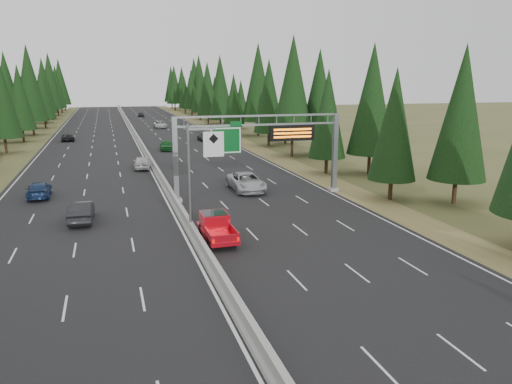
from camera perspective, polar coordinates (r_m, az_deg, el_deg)
road at (r=90.84m, az=-13.14°, el=5.39°), size 32.00×260.00×0.08m
shoulder_right at (r=93.61m, az=-2.16°, el=5.91°), size 3.60×260.00×0.06m
shoulder_left at (r=91.51m, az=-24.35°, el=4.64°), size 3.60×260.00×0.06m
median_barrier at (r=90.79m, az=-13.15°, el=5.62°), size 0.70×260.00×0.85m
sign_gantry at (r=47.49m, az=1.11°, el=5.67°), size 16.75×0.98×7.80m
hov_sign_pole at (r=36.05m, az=-6.73°, el=2.46°), size 2.80×0.50×8.00m
tree_row_right at (r=90.16m, az=1.23°, el=11.47°), size 11.78×243.61×18.73m
silver_minivan at (r=50.54m, az=-1.11°, el=1.17°), size 3.06×6.51×1.80m
red_pickup at (r=35.43m, az=-4.64°, el=-3.76°), size 1.95×5.45×1.78m
car_ahead_green at (r=81.30m, az=-10.20°, el=5.30°), size 2.30×4.91×1.63m
car_ahead_dkred at (r=87.02m, az=-3.29°, el=5.96°), size 2.21×5.14×1.65m
car_ahead_dkgrey at (r=93.11m, az=-5.99°, el=6.25°), size 2.00×4.53×1.29m
car_ahead_white at (r=119.57m, az=-10.89°, el=7.58°), size 2.68×5.80×1.61m
car_ahead_far at (r=157.48m, az=-13.00°, el=8.63°), size 1.68×4.16×1.42m
car_onc_near at (r=41.88m, az=-19.34°, el=-2.09°), size 1.92×5.08×1.66m
car_onc_blue at (r=51.99m, az=-23.55°, el=0.25°), size 2.25×5.18×1.48m
car_onc_white at (r=64.59m, az=-12.95°, el=3.31°), size 2.13×4.90×1.64m
car_onc_far at (r=98.63m, az=-20.72°, el=5.88°), size 2.62×5.06×1.36m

